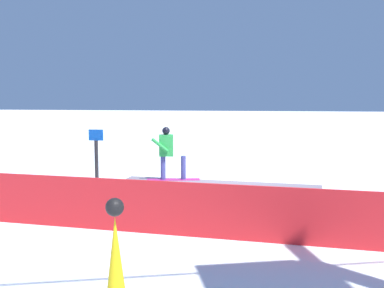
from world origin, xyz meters
name	(u,v)px	position (x,y,z in m)	size (l,w,h in m)	color
ground_plane	(220,199)	(0.00, 0.00, 0.00)	(120.00, 120.00, 0.00)	white
grind_box	(220,192)	(0.00, 0.00, 0.23)	(5.52, 1.14, 0.50)	red
snowboarder	(168,151)	(1.51, -0.14, 1.33)	(1.54, 0.59, 1.52)	#C22881
safety_fence	(209,211)	(0.00, 3.50, 0.57)	(12.11, 0.06, 1.15)	red
trail_marker	(97,163)	(3.37, 0.61, 1.06)	(0.40, 0.10, 1.99)	#262628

